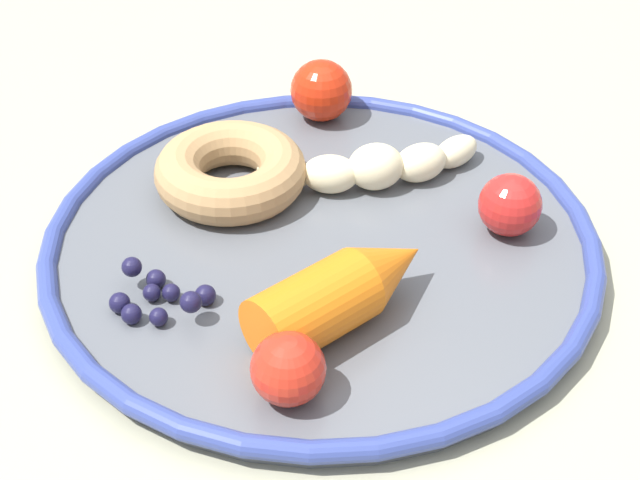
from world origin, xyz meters
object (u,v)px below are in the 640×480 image
Objects in this scene: dining_table at (299,327)px; banana at (375,167)px; donut at (231,171)px; tomato_near at (510,205)px; carrot_orange at (345,290)px; blueberry_pile at (158,295)px; tomato_far at (321,90)px; plate at (320,244)px; tomato_mid at (288,369)px.

banana is (-0.06, -0.00, 0.11)m from dining_table.
banana is at bearing 153.59° from donut.
dining_table is at bearing -38.68° from tomato_near.
blueberry_pile is at bearing -37.42° from carrot_orange.
banana is at bearing -131.60° from carrot_orange.
donut is (0.02, -0.04, 0.11)m from dining_table.
carrot_orange is at bearing 61.51° from tomato_far.
tomato_far reaches higher than dining_table.
blueberry_pile is (0.17, 0.04, -0.00)m from banana.
plate is 0.08m from donut.
tomato_far is (-0.10, -0.18, 0.00)m from carrot_orange.
banana reaches higher than plate.
blueberry_pile is at bearing 33.99° from tomato_far.
tomato_near is at bearing 115.47° from banana.
blueberry_pile is at bearing 16.66° from dining_table.
carrot_orange is at bearing 142.58° from blueberry_pile.
banana is at bearing -176.95° from dining_table.
banana and donut have the same top height.
tomato_far is (-0.15, -0.22, 0.00)m from tomato_mid.
plate is 0.07m from carrot_orange.
banana is at bearing -152.31° from plate.
dining_table is 33.76× the size of tomato_mid.
donut is at bearing -91.64° from carrot_orange.
carrot_orange is (0.03, 0.09, 0.11)m from dining_table.
donut is (0.08, -0.04, 0.00)m from banana.
donut reaches higher than plate.
blueberry_pile is (0.08, -0.06, -0.01)m from carrot_orange.
banana is 0.17m from blueberry_pile.
carrot_orange is at bearing 68.96° from plate.
banana is at bearing -168.12° from blueberry_pile.
tomato_near is (-0.13, -0.01, -0.00)m from carrot_orange.
tomato_near is at bearing 98.75° from tomato_far.
donut is at bearing -45.52° from tomato_near.
banana is 3.88× the size of tomato_near.
tomato_near reaches higher than plate.
carrot_orange is at bearing 6.21° from tomato_near.
tomato_far is (-0.18, -0.12, 0.01)m from blueberry_pile.
dining_table is at bearing 50.56° from tomato_far.
tomato_mid is (0.14, 0.13, 0.01)m from banana.
tomato_near reaches higher than blueberry_pile.
banana is 0.09m from tomato_far.
tomato_near is (-0.04, 0.08, 0.01)m from banana.
plate reaches higher than dining_table.
banana is 3.93× the size of tomato_mid.
tomato_near is at bearing 134.48° from donut.
plate is at bearing -178.35° from blueberry_pile.
plate is at bearing 88.45° from dining_table.
blueberry_pile is 0.22m from tomato_far.
plate is 0.11m from blueberry_pile.
dining_table is 22.94× the size of blueberry_pile.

